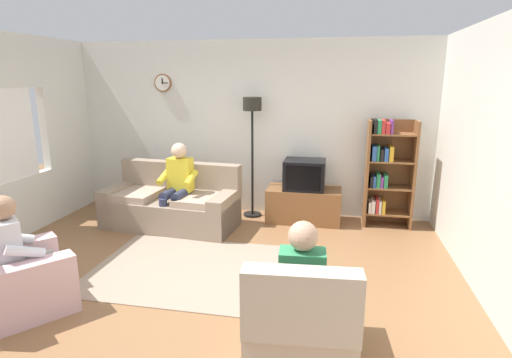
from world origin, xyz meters
name	(u,v)px	position (x,y,z in m)	size (l,w,h in m)	color
ground_plane	(198,285)	(0.00, 0.00, 0.00)	(12.00, 12.00, 0.00)	#8C603D
back_wall_assembly	(250,128)	(0.00, 2.66, 1.35)	(6.20, 0.17, 2.70)	silver
couch	(172,205)	(-0.96, 1.67, 0.31)	(1.97, 1.04, 0.90)	gray
tv_stand	(304,205)	(0.92, 2.25, 0.26)	(1.10, 0.56, 0.51)	brown
tv	(304,175)	(0.92, 2.23, 0.73)	(0.60, 0.49, 0.44)	black
bookshelf	(386,170)	(2.08, 2.32, 0.82)	(0.68, 0.36, 1.56)	brown
floor_lamp	(252,124)	(0.10, 2.35, 1.45)	(0.28, 0.28, 1.85)	black
armchair_near_window	(13,282)	(-1.50, -0.79, 0.29)	(1.17, 1.19, 0.90)	beige
armchair_near_bookshelf	(301,325)	(1.16, -0.95, 0.29)	(0.86, 0.94, 0.90)	#BCAD99
area_rug	(192,269)	(-0.19, 0.34, 0.01)	(2.20, 1.70, 0.01)	gray
person_on_couch	(177,182)	(-0.82, 1.56, 0.70)	(0.54, 0.56, 1.24)	yellow
person_in_left_armchair	(19,248)	(-1.45, -0.72, 0.60)	(0.62, 0.64, 1.12)	silver
person_in_right_armchair	(302,281)	(1.15, -0.86, 0.60)	(0.53, 0.56, 1.12)	#338C59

